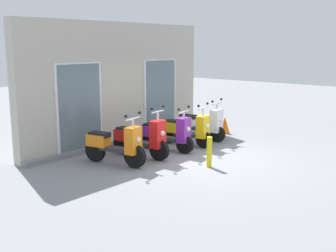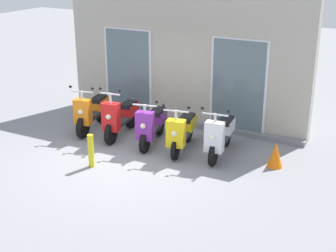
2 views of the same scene
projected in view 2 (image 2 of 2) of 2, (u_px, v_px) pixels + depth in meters
ground_plane at (124, 160)px, 10.37m from camera, size 40.00×40.00×0.00m
storefront_facade at (183, 60)px, 12.13m from camera, size 6.45×0.50×3.33m
scooter_orange at (92, 112)px, 11.92m from camera, size 0.71×1.64×1.25m
scooter_red at (121, 117)px, 11.53m from camera, size 0.58×1.64×1.32m
scooter_purple at (152, 125)px, 11.09m from camera, size 0.69×1.54×1.20m
scooter_yellow at (182, 131)px, 10.72m from camera, size 0.66×1.52×1.21m
scooter_white at (220, 135)px, 10.46m from camera, size 0.61×1.58×1.23m
traffic_cone at (275, 155)px, 9.99m from camera, size 0.32×0.32×0.52m
curb_bollard at (91, 151)px, 9.96m from camera, size 0.12×0.12×0.70m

